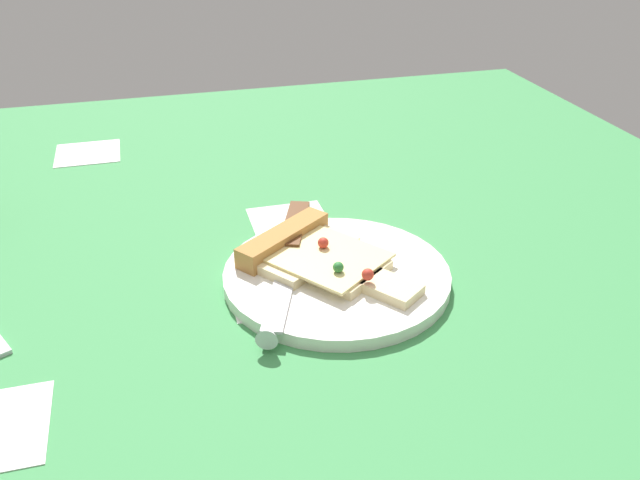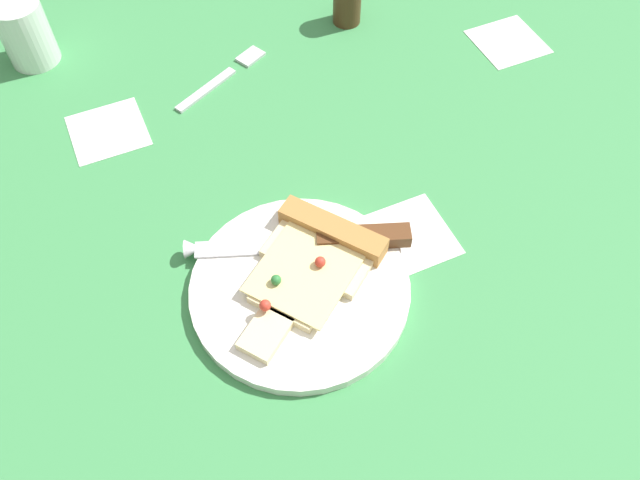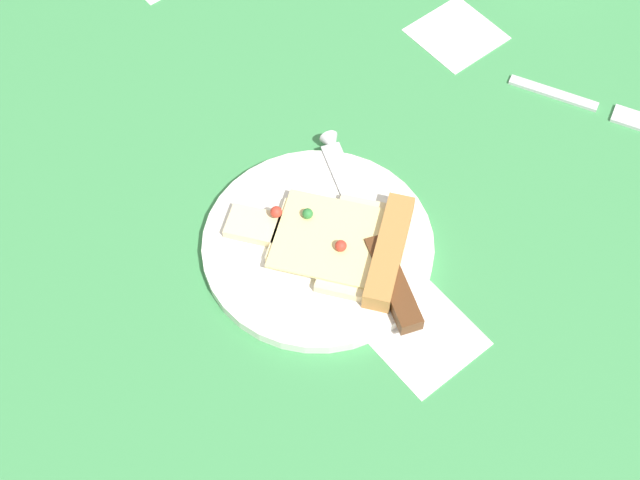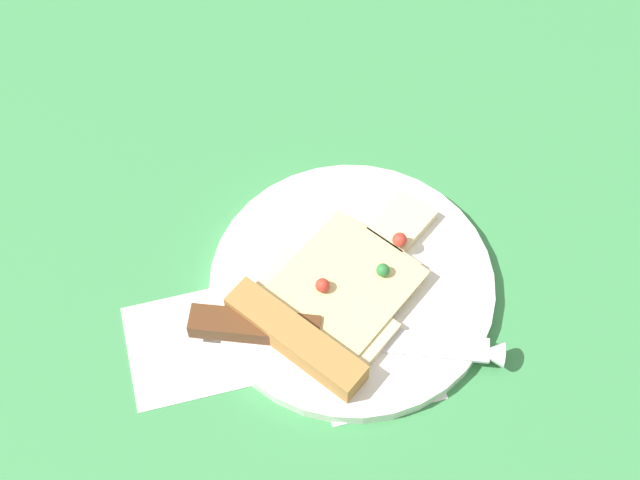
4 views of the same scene
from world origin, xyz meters
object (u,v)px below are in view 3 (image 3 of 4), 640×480
object	(u,v)px
knife	(376,245)
fork	(585,102)
pizza_slice	(344,243)
plate	(318,246)

from	to	relation	value
knife	fork	size ratio (longest dim) A/B	1.60
pizza_slice	knife	size ratio (longest dim) A/B	0.80
plate	pizza_slice	bearing A→B (deg)	-53.09
knife	fork	distance (cm)	30.61
pizza_slice	knife	bearing A→B (deg)	-76.95
pizza_slice	knife	xyz separation A→B (cm)	(2.36, -2.00, -0.18)
plate	pizza_slice	distance (cm)	2.96
plate	knife	xyz separation A→B (cm)	(3.92, -4.08, 1.25)
plate	fork	bearing A→B (deg)	-6.38
plate	knife	size ratio (longest dim) A/B	0.98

